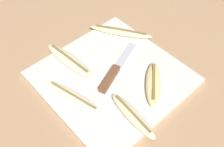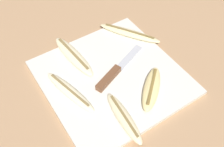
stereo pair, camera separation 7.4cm
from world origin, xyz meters
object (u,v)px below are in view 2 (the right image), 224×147
banana_bright_far (70,92)px  banana_cream_curved (124,118)px  banana_soft_right (129,33)px  banana_golden_short (151,88)px  banana_pale_long (74,56)px  knife (113,74)px

banana_bright_far → banana_cream_curved: (0.14, 0.07, 0.00)m
banana_soft_right → banana_golden_short: (0.21, -0.08, 0.00)m
banana_bright_far → banana_golden_short: (0.11, 0.19, 0.00)m
banana_bright_far → banana_soft_right: 0.29m
banana_pale_long → banana_soft_right: bearing=88.0°
knife → banana_soft_right: (-0.11, 0.14, 0.00)m
knife → banana_soft_right: 0.18m
banana_golden_short → banana_soft_right: bearing=159.3°
banana_pale_long → banana_cream_curved: banana_pale_long is taller
knife → banana_golden_short: bearing=9.1°
banana_cream_curved → banana_soft_right: bearing=141.8°
knife → banana_bright_far: banana_bright_far is taller
banana_pale_long → banana_golden_short: 0.25m
knife → banana_bright_far: 0.13m
banana_golden_short → banana_cream_curved: bearing=-73.9°
banana_bright_far → banana_cream_curved: 0.16m
banana_cream_curved → banana_golden_short: (-0.03, 0.11, 0.00)m
banana_bright_far → banana_pale_long: size_ratio=0.95×
knife → banana_cream_curved: size_ratio=1.25×
banana_pale_long → banana_cream_curved: 0.25m
knife → banana_soft_right: same height
knife → banana_pale_long: bearing=-174.8°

